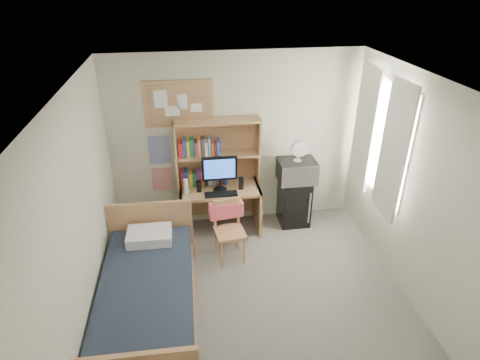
{
  "coord_description": "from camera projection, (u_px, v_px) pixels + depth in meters",
  "views": [
    {
      "loc": [
        -0.76,
        -3.26,
        3.55
      ],
      "look_at": [
        -0.07,
        1.2,
        1.15
      ],
      "focal_mm": 30.0,
      "sensor_mm": 36.0,
      "label": 1
    }
  ],
  "objects": [
    {
      "name": "microwave",
      "position": [
        297.0,
        171.0,
        5.89
      ],
      "size": [
        0.55,
        0.42,
        0.32
      ],
      "primitive_type": "cube",
      "rotation": [
        0.0,
        0.0,
        -0.02
      ],
      "color": "silver",
      "rests_on": "mini_fridge"
    },
    {
      "name": "window_unit",
      "position": [
        380.0,
        139.0,
        5.15
      ],
      "size": [
        0.1,
        1.4,
        1.7
      ],
      "primitive_type": "cube",
      "color": "white",
      "rests_on": "wall_right"
    },
    {
      "name": "poster_wave",
      "position": [
        159.0,
        150.0,
        5.7
      ],
      "size": [
        0.3,
        0.01,
        0.42
      ],
      "primitive_type": "cube",
      "color": "navy",
      "rests_on": "wall_back"
    },
    {
      "name": "hutch",
      "position": [
        218.0,
        153.0,
        5.7
      ],
      "size": [
        1.2,
        0.32,
        0.98
      ],
      "primitive_type": "cube",
      "rotation": [
        0.0,
        0.0,
        -0.01
      ],
      "color": "tan",
      "rests_on": "desk"
    },
    {
      "name": "bulletin_board",
      "position": [
        179.0,
        103.0,
        5.43
      ],
      "size": [
        0.94,
        0.03,
        0.64
      ],
      "primitive_type": "cube",
      "color": "#A87F59",
      "rests_on": "wall_back"
    },
    {
      "name": "pillow",
      "position": [
        149.0,
        236.0,
        4.93
      ],
      "size": [
        0.55,
        0.39,
        0.13
      ],
      "primitive_type": "cube",
      "rotation": [
        0.0,
        0.0,
        -0.02
      ],
      "color": "white",
      "rests_on": "bed"
    },
    {
      "name": "desk_fan",
      "position": [
        298.0,
        151.0,
        5.75
      ],
      "size": [
        0.24,
        0.24,
        0.3
      ],
      "primitive_type": "cylinder",
      "rotation": [
        0.0,
        0.0,
        -0.02
      ],
      "color": "white",
      "rests_on": "microwave"
    },
    {
      "name": "floor",
      "position": [
        262.0,
        317.0,
        4.62
      ],
      "size": [
        3.6,
        4.2,
        0.02
      ],
      "primitive_type": "cube",
      "color": "slate",
      "rests_on": "ground"
    },
    {
      "name": "desk_chair",
      "position": [
        230.0,
        232.0,
        5.35
      ],
      "size": [
        0.47,
        0.47,
        0.84
      ],
      "primitive_type": "cube",
      "rotation": [
        0.0,
        0.0,
        0.12
      ],
      "color": "tan",
      "rests_on": "floor"
    },
    {
      "name": "speaker_left",
      "position": [
        199.0,
        187.0,
        5.67
      ],
      "size": [
        0.07,
        0.07,
        0.16
      ],
      "primitive_type": "cube",
      "rotation": [
        0.0,
        0.0,
        -0.01
      ],
      "color": "black",
      "rests_on": "desk"
    },
    {
      "name": "hoodie",
      "position": [
        226.0,
        210.0,
        5.42
      ],
      "size": [
        0.47,
        0.19,
        0.22
      ],
      "primitive_type": "cube",
      "rotation": [
        0.0,
        0.0,
        0.12
      ],
      "color": "#EB5964",
      "rests_on": "desk_chair"
    },
    {
      "name": "curtain_left",
      "position": [
        393.0,
        152.0,
        4.79
      ],
      "size": [
        0.04,
        0.55,
        1.7
      ],
      "primitive_type": "cube",
      "color": "white",
      "rests_on": "wall_right"
    },
    {
      "name": "speaker_right",
      "position": [
        241.0,
        183.0,
        5.74
      ],
      "size": [
        0.07,
        0.07,
        0.18
      ],
      "primitive_type": "cube",
      "rotation": [
        0.0,
        0.0,
        -0.01
      ],
      "color": "black",
      "rests_on": "desk"
    },
    {
      "name": "ceiling",
      "position": [
        270.0,
        94.0,
        3.39
      ],
      "size": [
        3.6,
        4.2,
        0.02
      ],
      "primitive_type": "cube",
      "color": "white",
      "rests_on": "wall_back"
    },
    {
      "name": "water_bottle",
      "position": [
        186.0,
        187.0,
        5.6
      ],
      "size": [
        0.07,
        0.07,
        0.23
      ],
      "primitive_type": "cylinder",
      "rotation": [
        0.0,
        0.0,
        -0.01
      ],
      "color": "white",
      "rests_on": "desk"
    },
    {
      "name": "monitor",
      "position": [
        220.0,
        174.0,
        5.62
      ],
      "size": [
        0.5,
        0.04,
        0.53
      ],
      "primitive_type": "cube",
      "rotation": [
        0.0,
        0.0,
        -0.01
      ],
      "color": "black",
      "rests_on": "desk"
    },
    {
      "name": "bed",
      "position": [
        148.0,
        301.0,
        4.44
      ],
      "size": [
        1.07,
        2.08,
        0.56
      ],
      "primitive_type": "cube",
      "rotation": [
        0.0,
        0.0,
        -0.02
      ],
      "color": "#1A222F",
      "rests_on": "floor"
    },
    {
      "name": "wall_back",
      "position": [
        236.0,
        142.0,
        5.84
      ],
      "size": [
        3.6,
        0.04,
        2.6
      ],
      "primitive_type": "cube",
      "color": "beige",
      "rests_on": "floor"
    },
    {
      "name": "curtain_right",
      "position": [
        365.0,
        128.0,
        5.49
      ],
      "size": [
        0.04,
        0.55,
        1.7
      ],
      "primitive_type": "cube",
      "color": "white",
      "rests_on": "wall_right"
    },
    {
      "name": "desk",
      "position": [
        220.0,
        209.0,
        5.97
      ],
      "size": [
        1.17,
        0.6,
        0.73
      ],
      "primitive_type": "cube",
      "rotation": [
        0.0,
        0.0,
        -0.01
      ],
      "color": "tan",
      "rests_on": "floor"
    },
    {
      "name": "wall_left",
      "position": [
        78.0,
        238.0,
        3.76
      ],
      "size": [
        0.04,
        4.2,
        2.6
      ],
      "primitive_type": "cube",
      "color": "beige",
      "rests_on": "floor"
    },
    {
      "name": "keyboard",
      "position": [
        221.0,
        194.0,
        5.62
      ],
      "size": [
        0.46,
        0.15,
        0.02
      ],
      "primitive_type": "cube",
      "rotation": [
        0.0,
        0.0,
        -0.01
      ],
      "color": "black",
      "rests_on": "desk"
    },
    {
      "name": "mini_fridge",
      "position": [
        294.0,
        201.0,
        6.16
      ],
      "size": [
        0.45,
        0.45,
        0.75
      ],
      "primitive_type": "cube",
      "rotation": [
        0.0,
        0.0,
        -0.02
      ],
      "color": "black",
      "rests_on": "floor"
    },
    {
      "name": "wall_right",
      "position": [
        432.0,
        207.0,
        4.24
      ],
      "size": [
        0.04,
        4.2,
        2.6
      ],
      "primitive_type": "cube",
      "color": "beige",
      "rests_on": "floor"
    },
    {
      "name": "poster_japan",
      "position": [
        162.0,
        179.0,
        5.92
      ],
      "size": [
        0.28,
        0.01,
        0.36
      ],
      "primitive_type": "cube",
      "color": "red",
      "rests_on": "wall_back"
    }
  ]
}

